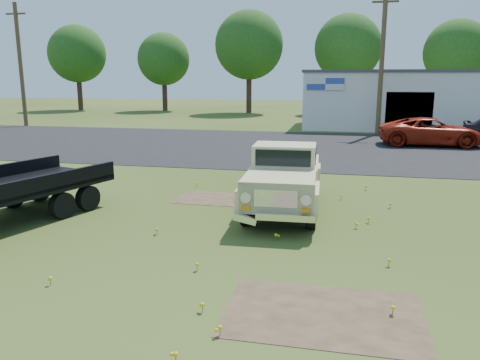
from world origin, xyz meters
name	(u,v)px	position (x,y,z in m)	size (l,w,h in m)	color
ground	(260,242)	(0.00, 0.00, 0.00)	(140.00, 140.00, 0.00)	#304114
asphalt_lot	(308,147)	(0.00, 15.00, 0.00)	(90.00, 14.00, 0.02)	black
dirt_patch_a	(323,314)	(1.50, -3.00, 0.00)	(3.00, 2.00, 0.01)	#433424
dirt_patch_b	(214,199)	(-2.00, 3.50, 0.00)	(2.20, 1.60, 0.01)	#433424
commercial_building	(402,99)	(6.00, 26.99, 2.10)	(14.20, 8.20, 4.15)	silver
utility_pole_west	(20,64)	(-22.00, 22.00, 4.60)	(1.60, 0.30, 9.00)	#473621
utility_pole_mid	(382,62)	(4.00, 22.00, 4.60)	(1.60, 0.30, 9.00)	#473621
treeline_a	(77,54)	(-28.00, 40.00, 6.30)	(6.40, 6.40, 9.52)	#3B251B
treeline_b	(164,59)	(-18.00, 41.00, 5.67)	(5.76, 5.76, 8.57)	#3B251B
treeline_c	(249,45)	(-8.00, 39.50, 6.93)	(7.04, 7.04, 10.47)	#3B251B
treeline_d	(348,48)	(2.00, 40.50, 6.62)	(6.72, 6.72, 10.00)	#3B251B
treeline_e	(457,52)	(12.00, 39.00, 5.98)	(6.08, 6.08, 9.04)	#3B251B
vintage_pickup_truck	(284,177)	(0.20, 2.73, 0.92)	(1.97, 5.06, 1.84)	beige
red_pickup	(431,132)	(6.41, 16.99, 0.74)	(2.47, 5.36, 1.49)	maroon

